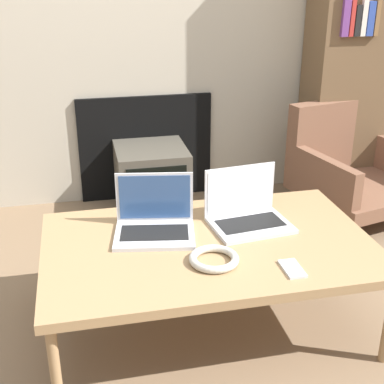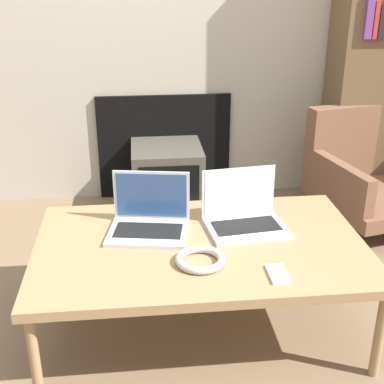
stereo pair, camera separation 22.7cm
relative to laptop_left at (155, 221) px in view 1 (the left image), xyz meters
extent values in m
plane|color=#7A6047|center=(0.19, -0.48, -0.43)|extent=(14.00, 14.00, 0.00)
cube|color=black|center=(0.13, 1.23, -0.11)|extent=(0.81, 0.03, 0.64)
cube|color=#9E7A51|center=(0.19, -0.13, -0.06)|extent=(1.25, 0.78, 0.04)
cylinder|color=#9E7A51|center=(-0.40, -0.48, -0.26)|extent=(0.04, 0.04, 0.35)
cylinder|color=#9E7A51|center=(-0.40, 0.22, -0.26)|extent=(0.04, 0.04, 0.35)
cylinder|color=#9E7A51|center=(0.77, 0.22, -0.26)|extent=(0.04, 0.04, 0.35)
cube|color=silver|center=(-0.01, -0.04, -0.04)|extent=(0.34, 0.29, 0.02)
cube|color=black|center=(-0.01, -0.04, -0.03)|extent=(0.28, 0.17, 0.00)
cube|color=silver|center=(0.01, 0.07, 0.07)|extent=(0.31, 0.06, 0.20)
cube|color=#2D4C7F|center=(0.01, 0.07, 0.07)|extent=(0.28, 0.05, 0.18)
cube|color=silver|center=(0.38, -0.04, -0.04)|extent=(0.33, 0.27, 0.02)
cube|color=black|center=(0.38, -0.04, -0.03)|extent=(0.28, 0.16, 0.00)
cube|color=silver|center=(0.37, 0.08, 0.07)|extent=(0.31, 0.04, 0.20)
cube|color=white|center=(0.37, 0.07, 0.07)|extent=(0.28, 0.04, 0.18)
torus|color=beige|center=(0.17, -0.28, -0.03)|extent=(0.18, 0.18, 0.03)
cube|color=silver|center=(0.42, -0.38, -0.04)|extent=(0.06, 0.12, 0.01)
cube|color=#4C473D|center=(0.13, 1.01, -0.23)|extent=(0.40, 0.41, 0.39)
cube|color=black|center=(0.13, 0.80, -0.23)|extent=(0.33, 0.01, 0.30)
cube|color=brown|center=(1.29, 0.69, -0.27)|extent=(0.76, 0.75, 0.08)
cube|color=brown|center=(1.23, 0.94, -0.02)|extent=(0.64, 0.24, 0.42)
cube|color=brown|center=(1.02, 0.62, -0.13)|extent=(0.19, 0.56, 0.20)
cylinder|color=#4C3828|center=(1.03, 0.43, -0.37)|extent=(0.04, 0.04, 0.12)
cylinder|color=#4C3828|center=(1.03, 0.95, -0.37)|extent=(0.04, 0.04, 0.12)
cylinder|color=#4C3828|center=(1.56, 0.95, -0.37)|extent=(0.04, 0.04, 0.12)
cube|color=brown|center=(1.42, 1.07, 0.47)|extent=(0.63, 0.30, 1.80)
cube|color=#6B387F|center=(1.20, 0.91, 0.68)|extent=(0.04, 0.02, 0.23)
cube|color=#B22D28|center=(1.24, 0.91, 0.66)|extent=(0.02, 0.02, 0.19)
cube|color=black|center=(1.27, 0.91, 0.64)|extent=(0.03, 0.02, 0.17)
cube|color=silver|center=(1.31, 0.91, 0.67)|extent=(0.03, 0.02, 0.22)
cube|color=#2D479E|center=(1.35, 0.91, 0.65)|extent=(0.04, 0.02, 0.18)
cube|color=brown|center=(1.39, 0.91, 0.66)|extent=(0.02, 0.02, 0.20)
camera|label=1|loc=(-0.26, -1.87, 0.94)|focal=50.00mm
camera|label=2|loc=(-0.03, -1.91, 0.94)|focal=50.00mm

